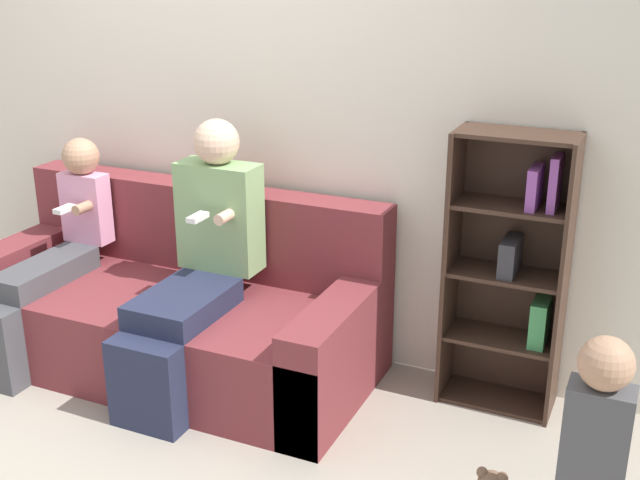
% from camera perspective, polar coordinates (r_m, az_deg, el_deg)
% --- Properties ---
extents(ground_plane, '(14.00, 14.00, 0.00)m').
position_cam_1_polar(ground_plane, '(3.76, -14.28, -12.14)').
color(ground_plane, '#9E9384').
extents(back_wall, '(10.00, 0.06, 2.55)m').
position_cam_1_polar(back_wall, '(4.09, -6.92, 10.22)').
color(back_wall, silver).
rests_on(back_wall, ground_plane).
extents(couch, '(2.02, 0.89, 0.85)m').
position_cam_1_polar(couch, '(4.03, -10.40, -4.98)').
color(couch, maroon).
rests_on(couch, ground_plane).
extents(adult_seated, '(0.39, 0.82, 1.24)m').
position_cam_1_polar(adult_seated, '(3.70, -8.72, -1.36)').
color(adult_seated, '#232842').
rests_on(adult_seated, ground_plane).
extents(child_seated, '(0.25, 0.84, 1.06)m').
position_cam_1_polar(child_seated, '(4.19, -18.57, -0.91)').
color(child_seated, '#47474C').
rests_on(child_seated, ground_plane).
extents(toddler_standing, '(0.20, 0.17, 0.87)m').
position_cam_1_polar(toddler_standing, '(2.74, 18.90, -14.14)').
color(toddler_standing, '#232842').
rests_on(toddler_standing, ground_plane).
extents(bookshelf, '(0.51, 0.27, 1.25)m').
position_cam_1_polar(bookshelf, '(3.60, 13.49, -1.98)').
color(bookshelf, '#3D281E').
rests_on(bookshelf, ground_plane).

